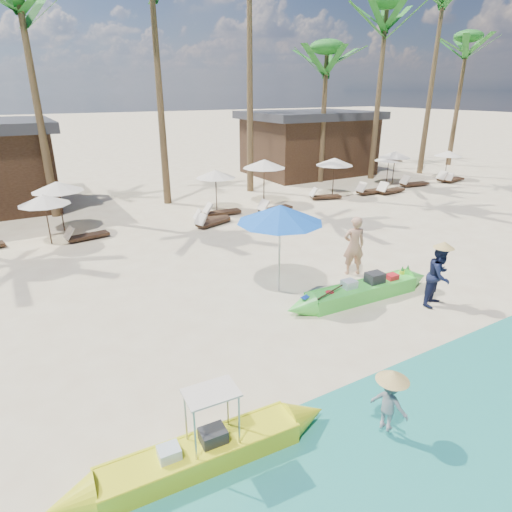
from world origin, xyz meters
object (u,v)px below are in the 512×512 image
green_canoe (362,291)px  yellow_canoe (202,454)px  tourist (354,246)px  blue_umbrella (280,214)px

green_canoe → yellow_canoe: (-6.37, -3.15, -0.02)m
tourist → blue_umbrella: bearing=19.3°
yellow_canoe → green_canoe: bearing=29.6°
green_canoe → yellow_canoe: size_ratio=1.08×
tourist → blue_umbrella: (-2.81, 0.10, 1.43)m
green_canoe → blue_umbrella: size_ratio=2.12×
green_canoe → tourist: bearing=59.6°
yellow_canoe → blue_umbrella: (4.56, 4.77, 2.19)m
yellow_canoe → blue_umbrella: 6.95m
tourist → yellow_canoe: bearing=53.7°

